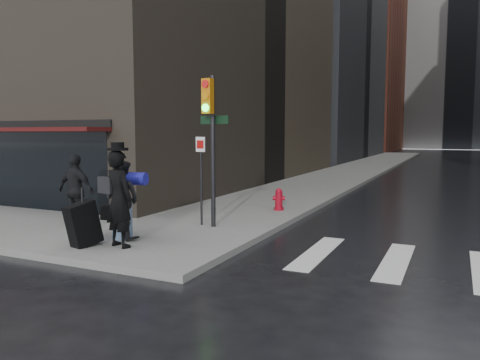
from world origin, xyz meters
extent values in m
plane|color=black|center=(0.00, 0.00, 0.00)|extent=(140.00, 140.00, 0.00)
cube|color=slate|center=(0.00, 27.00, 0.07)|extent=(4.00, 50.00, 0.15)
cube|color=silver|center=(3.50, 1.00, 0.01)|extent=(0.50, 3.00, 0.01)
cube|color=silver|center=(5.10, 1.00, 0.01)|extent=(0.50, 3.00, 0.01)
cube|color=#5B2E1F|center=(-13.00, 62.00, 13.00)|extent=(22.00, 20.00, 26.00)
cube|color=gray|center=(6.00, 78.00, 16.00)|extent=(40.00, 12.00, 32.00)
cube|color=black|center=(-7.00, 2.05, 1.40)|extent=(8.00, 0.12, 2.60)
cube|color=black|center=(-7.00, 1.98, 2.82)|extent=(8.40, 0.08, 0.22)
imported|color=black|center=(-0.27, -0.84, 1.17)|extent=(0.84, 0.66, 2.04)
cylinder|color=black|center=(-0.27, -0.84, 2.21)|extent=(0.44, 0.44, 0.05)
cylinder|color=black|center=(-0.27, -0.84, 2.27)|extent=(0.27, 0.27, 0.16)
cube|color=black|center=(-0.62, -0.82, 1.44)|extent=(0.46, 0.24, 0.35)
cube|color=black|center=(-0.98, -1.15, 0.63)|extent=(0.52, 0.85, 1.03)
cylinder|color=black|center=(-0.98, -1.15, 1.17)|extent=(0.04, 0.04, 0.48)
imported|color=black|center=(-0.71, -0.21, 1.05)|extent=(0.89, 0.70, 1.80)
cube|color=black|center=(-1.13, -0.02, 0.69)|extent=(0.55, 0.30, 0.34)
cylinder|color=#1C1B98|center=(-0.41, -0.10, 1.53)|extent=(0.57, 0.36, 0.29)
imported|color=black|center=(-2.77, 0.50, 1.08)|extent=(1.09, 0.45, 1.86)
cylinder|color=black|center=(0.50, 1.90, 2.06)|extent=(0.11, 0.11, 3.83)
cube|color=orange|center=(0.47, 1.69, 3.45)|extent=(0.29, 0.21, 0.86)
cylinder|color=red|center=(0.46, 1.60, 3.74)|extent=(0.20, 0.07, 0.19)
cylinder|color=orange|center=(0.46, 1.60, 3.45)|extent=(0.20, 0.07, 0.19)
cylinder|color=#19E533|center=(0.46, 1.60, 3.16)|extent=(0.20, 0.07, 0.19)
cylinder|color=black|center=(0.12, 1.95, 1.30)|extent=(0.06, 0.06, 2.30)
cube|color=white|center=(0.12, 1.92, 2.25)|extent=(0.29, 0.06, 0.38)
cube|color=black|center=(0.50, 1.98, 2.88)|extent=(0.86, 0.15, 0.21)
cylinder|color=maroon|center=(1.14, 5.02, 0.20)|extent=(0.30, 0.30, 0.09)
cylinder|color=maroon|center=(1.14, 5.02, 0.43)|extent=(0.23, 0.23, 0.56)
sphere|color=maroon|center=(1.14, 5.02, 0.73)|extent=(0.21, 0.21, 0.21)
cylinder|color=maroon|center=(1.14, 5.02, 0.53)|extent=(0.40, 0.26, 0.13)
camera|label=1|loc=(6.12, -8.56, 2.54)|focal=35.00mm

